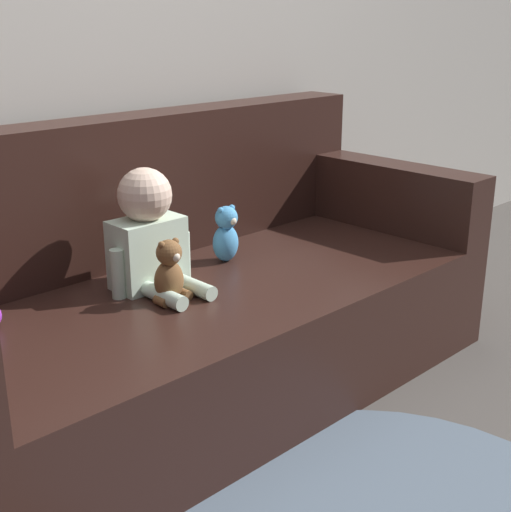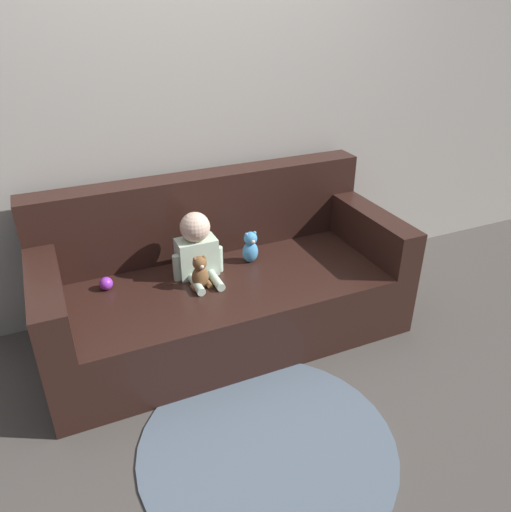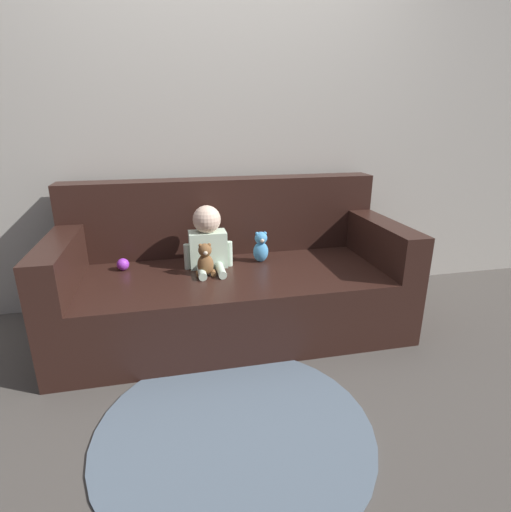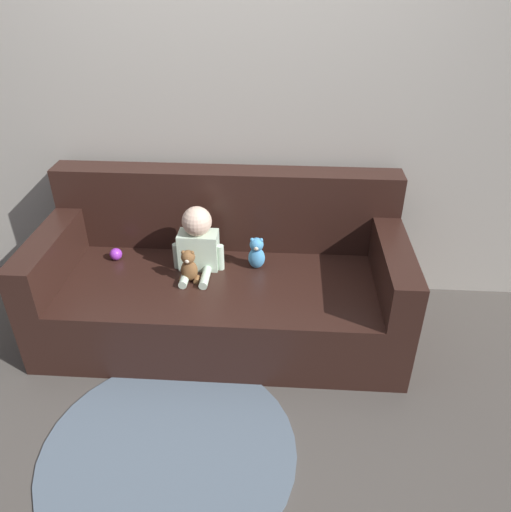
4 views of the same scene
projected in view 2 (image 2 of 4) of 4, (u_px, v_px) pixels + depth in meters
name	position (u px, v px, depth m)	size (l,w,h in m)	color
ground_plane	(228.00, 331.00, 3.06)	(12.00, 12.00, 0.00)	#4C4742
wall_back	(188.00, 97.00, 2.87)	(8.00, 0.05, 2.60)	#ADA89E
couch	(222.00, 284.00, 2.96)	(2.05, 0.90, 0.89)	black
person_baby	(197.00, 248.00, 2.80)	(0.30, 0.33, 0.38)	silver
teddy_bear_brown	(200.00, 273.00, 2.72)	(0.11, 0.09, 0.20)	brown
plush_toy_side	(250.00, 247.00, 2.97)	(0.10, 0.09, 0.20)	#4C9EDB
toy_ball	(106.00, 284.00, 2.73)	(0.07, 0.07, 0.07)	purple
floor_rug	(267.00, 446.00, 2.29)	(1.19, 1.19, 0.01)	slate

